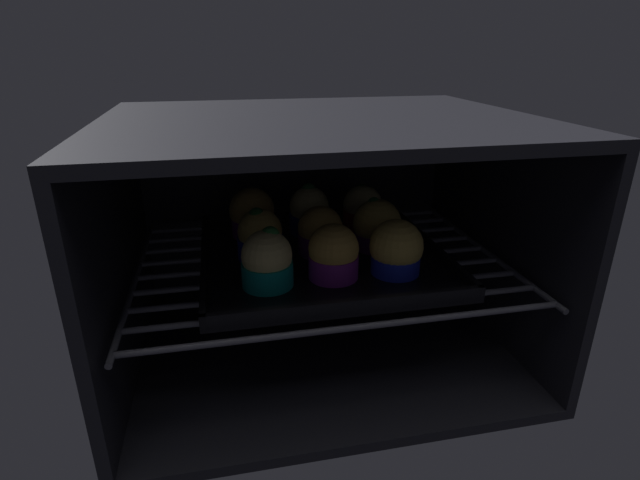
% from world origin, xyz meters
% --- Properties ---
extents(oven_cavity, '(0.59, 0.47, 0.37)m').
position_xyz_m(oven_cavity, '(0.00, 0.26, 0.17)').
color(oven_cavity, black).
rests_on(oven_cavity, ground).
extents(oven_rack, '(0.55, 0.42, 0.01)m').
position_xyz_m(oven_rack, '(0.00, 0.22, 0.14)').
color(oven_rack, '#51515B').
rests_on(oven_rack, oven_cavity).
extents(baking_tray, '(0.35, 0.35, 0.02)m').
position_xyz_m(baking_tray, '(0.00, 0.22, 0.15)').
color(baking_tray, black).
rests_on(baking_tray, oven_rack).
extents(muffin_row0_col0, '(0.07, 0.07, 0.08)m').
position_xyz_m(muffin_row0_col0, '(-0.09, 0.13, 0.19)').
color(muffin_row0_col0, '#0C8C84').
rests_on(muffin_row0_col0, baking_tray).
extents(muffin_row0_col1, '(0.07, 0.07, 0.08)m').
position_xyz_m(muffin_row0_col1, '(-0.00, 0.14, 0.19)').
color(muffin_row0_col1, '#7A238C').
rests_on(muffin_row0_col1, baking_tray).
extents(muffin_row0_col2, '(0.07, 0.07, 0.08)m').
position_xyz_m(muffin_row0_col2, '(0.09, 0.13, 0.19)').
color(muffin_row0_col2, '#1928B7').
rests_on(muffin_row0_col2, baking_tray).
extents(muffin_row1_col0, '(0.07, 0.07, 0.08)m').
position_xyz_m(muffin_row1_col0, '(-0.09, 0.22, 0.19)').
color(muffin_row1_col0, '#1928B7').
rests_on(muffin_row1_col0, baking_tray).
extents(muffin_row1_col1, '(0.07, 0.07, 0.07)m').
position_xyz_m(muffin_row1_col1, '(-0.00, 0.22, 0.18)').
color(muffin_row1_col1, '#7A238C').
rests_on(muffin_row1_col1, baking_tray).
extents(muffin_row1_col2, '(0.07, 0.07, 0.08)m').
position_xyz_m(muffin_row1_col2, '(0.09, 0.22, 0.19)').
color(muffin_row1_col2, '#7A238C').
rests_on(muffin_row1_col2, baking_tray).
extents(muffin_row2_col0, '(0.07, 0.07, 0.08)m').
position_xyz_m(muffin_row2_col0, '(-0.09, 0.32, 0.19)').
color(muffin_row2_col0, '#7A238C').
rests_on(muffin_row2_col0, baking_tray).
extents(muffin_row2_col1, '(0.07, 0.07, 0.08)m').
position_xyz_m(muffin_row2_col1, '(0.00, 0.31, 0.19)').
color(muffin_row2_col1, '#1928B7').
rests_on(muffin_row2_col1, baking_tray).
extents(muffin_row2_col2, '(0.07, 0.07, 0.07)m').
position_xyz_m(muffin_row2_col2, '(0.09, 0.32, 0.18)').
color(muffin_row2_col2, red).
rests_on(muffin_row2_col2, baking_tray).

